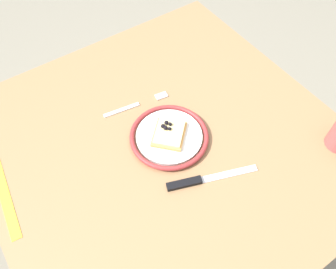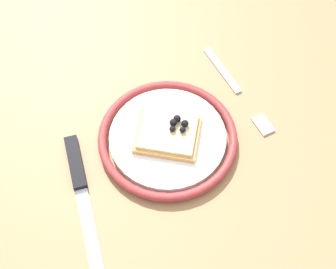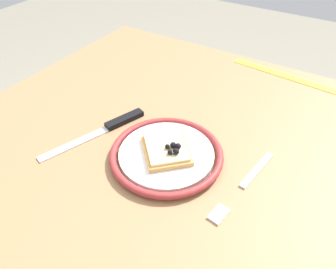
{
  "view_description": "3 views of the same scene",
  "coord_description": "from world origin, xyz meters",
  "px_view_note": "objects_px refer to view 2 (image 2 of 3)",
  "views": [
    {
      "loc": [
        0.43,
        -0.28,
        1.48
      ],
      "look_at": [
        0.0,
        0.01,
        0.74
      ],
      "focal_mm": 35.92,
      "sensor_mm": 36.0,
      "label": 1
    },
    {
      "loc": [
        0.21,
        0.3,
        1.31
      ],
      "look_at": [
        -0.0,
        0.01,
        0.72
      ],
      "focal_mm": 47.15,
      "sensor_mm": 36.0,
      "label": 2
    },
    {
      "loc": [
        -0.23,
        0.38,
        1.14
      ],
      "look_at": [
        0.01,
        -0.01,
        0.75
      ],
      "focal_mm": 33.75,
      "sensor_mm": 36.0,
      "label": 3
    }
  ],
  "objects_px": {
    "pizza_slice_near": "(168,133)",
    "fork": "(237,90)",
    "plate": "(167,138)",
    "knife": "(79,182)",
    "dining_table": "(163,158)"
  },
  "relations": [
    {
      "from": "knife",
      "to": "fork",
      "type": "relative_size",
      "value": 1.15
    },
    {
      "from": "knife",
      "to": "pizza_slice_near",
      "type": "bearing_deg",
      "value": 173.35
    },
    {
      "from": "pizza_slice_near",
      "to": "fork",
      "type": "bearing_deg",
      "value": -175.53
    },
    {
      "from": "plate",
      "to": "fork",
      "type": "bearing_deg",
      "value": -175.61
    },
    {
      "from": "plate",
      "to": "dining_table",
      "type": "bearing_deg",
      "value": -93.36
    },
    {
      "from": "plate",
      "to": "knife",
      "type": "distance_m",
      "value": 0.15
    },
    {
      "from": "dining_table",
      "to": "knife",
      "type": "height_order",
      "value": "knife"
    },
    {
      "from": "pizza_slice_near",
      "to": "fork",
      "type": "distance_m",
      "value": 0.15
    },
    {
      "from": "knife",
      "to": "fork",
      "type": "bearing_deg",
      "value": 178.96
    },
    {
      "from": "plate",
      "to": "pizza_slice_near",
      "type": "bearing_deg",
      "value": 171.71
    },
    {
      "from": "plate",
      "to": "pizza_slice_near",
      "type": "distance_m",
      "value": 0.01
    },
    {
      "from": "knife",
      "to": "fork",
      "type": "distance_m",
      "value": 0.3
    },
    {
      "from": "plate",
      "to": "fork",
      "type": "relative_size",
      "value": 1.08
    },
    {
      "from": "pizza_slice_near",
      "to": "fork",
      "type": "height_order",
      "value": "pizza_slice_near"
    },
    {
      "from": "dining_table",
      "to": "pizza_slice_near",
      "type": "relative_size",
      "value": 7.49
    }
  ]
}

